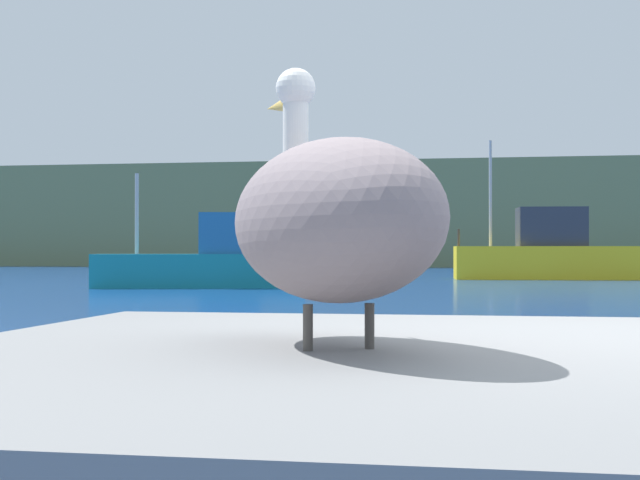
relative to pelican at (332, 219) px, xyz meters
The scene contains 4 objects.
hillside_backdrop 67.51m from the pelican, 89.09° to the left, with size 140.00×10.74×7.43m, color #6B7A51.
pelican is the anchor object (origin of this frame).
fishing_boat_teal 27.04m from the pelican, 107.57° to the left, with size 6.80×3.65×3.55m.
fishing_boat_yellow 36.39m from the pelican, 85.55° to the left, with size 7.29×2.93×5.60m.
Camera 1 is at (-0.60, -3.60, 1.14)m, focal length 53.42 mm.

